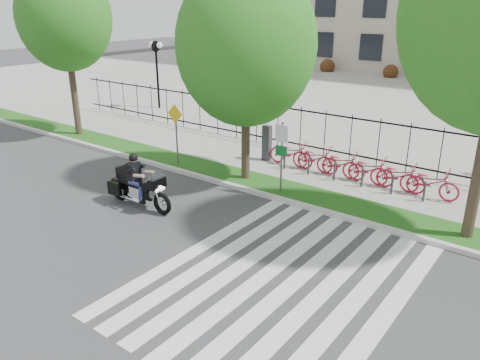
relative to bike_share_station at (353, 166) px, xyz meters
The scene contains 14 objects.
ground 8.01m from the bike_share_station, 115.54° to the right, with size 120.00×120.00×0.00m, color #3B3C3E.
curb 4.67m from the bike_share_station, 137.99° to the right, with size 60.00×0.20×0.15m, color beige.
grass_verge 4.15m from the bike_share_station, 146.83° to the right, with size 60.00×1.50×0.15m, color #174B12.
sidewalk 3.50m from the bike_share_station, behind, with size 60.00×3.50×0.15m, color gray.
plaza 18.14m from the bike_share_station, 100.94° to the left, with size 80.00×34.00×0.10m, color gray.
crosswalk_stripes 7.36m from the bike_share_station, 79.11° to the right, with size 5.70×8.00×0.01m, color silver, non-canonical shape.
iron_fence 4.01m from the bike_share_station, 149.80° to the left, with size 30.00×0.06×2.00m, color black, non-canonical shape.
lamp_post_left 16.36m from the bike_share_station, 162.73° to the left, with size 1.06×0.70×4.25m.
street_tree_0 14.99m from the bike_share_station, behind, with size 4.38×4.38×8.16m.
street_tree_1 5.93m from the bike_share_station, 146.08° to the right, with size 4.93×4.93×7.72m.
bike_share_station is the anchor object (origin of this frame).
sign_pole_regulatory 3.21m from the bike_share_station, 120.35° to the right, with size 0.50×0.09×2.50m.
sign_pole_warning 7.17m from the bike_share_station, 158.34° to the right, with size 0.78×0.09×2.49m.
motorcycle_rider 7.89m from the bike_share_station, 127.04° to the right, with size 2.86×0.84×2.20m.
Camera 1 is at (10.06, -8.56, 6.42)m, focal length 35.00 mm.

